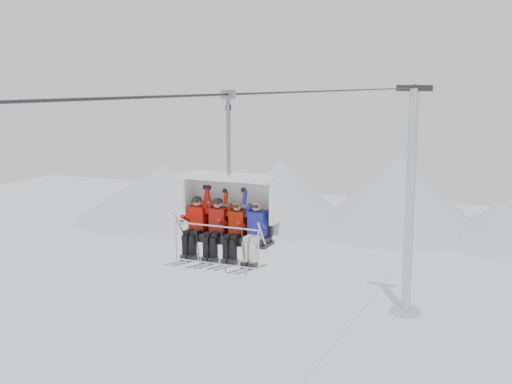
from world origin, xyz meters
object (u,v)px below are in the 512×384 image
at_px(skier_center_left, 216,226).
at_px(skier_center_right, 236,229).
at_px(chairlift_carrier, 231,206).
at_px(skier_far_left, 196,224).
at_px(skier_far_right, 255,230).
at_px(lift_tower_right, 409,219).

xyz_separation_m(skier_center_left, skier_center_right, (0.51, -0.01, -0.02)).
relative_size(chairlift_carrier, skier_far_left, 2.36).
xyz_separation_m(skier_far_left, skier_far_right, (1.58, 0.00, 0.00)).
bearing_deg(chairlift_carrier, skier_center_right, -49.95).
xyz_separation_m(chairlift_carrier, skier_far_right, (0.76, -0.30, -0.46)).
xyz_separation_m(chairlift_carrier, skier_center_left, (-0.25, -0.30, -0.46)).
bearing_deg(skier_center_left, lift_tower_right, 89.40).
height_order(chairlift_carrier, skier_center_right, chairlift_carrier).
xyz_separation_m(lift_tower_right, skier_far_left, (-0.81, -23.77, 4.42)).
relative_size(skier_center_left, skier_far_right, 1.00).
xyz_separation_m(skier_center_right, skier_far_right, (0.50, 0.01, 0.02)).
bearing_deg(skier_center_right, skier_center_left, 179.36).
distance_m(chairlift_carrier, skier_center_right, 0.63).
distance_m(skier_center_right, skier_far_right, 0.50).
relative_size(skier_center_right, skier_far_right, 1.00).
distance_m(skier_center_left, skier_center_right, 0.51).
xyz_separation_m(chairlift_carrier, skier_far_left, (-0.81, -0.30, -0.46)).
xyz_separation_m(lift_tower_right, chairlift_carrier, (0.00, -23.46, 4.89)).
bearing_deg(skier_far_left, chairlift_carrier, 20.54).
bearing_deg(chairlift_carrier, skier_center_left, -129.30).
distance_m(lift_tower_right, skier_far_left, 24.19).
bearing_deg(lift_tower_right, skier_far_right, -88.16).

